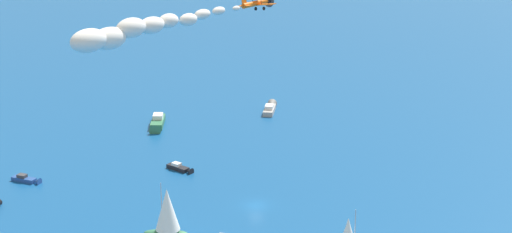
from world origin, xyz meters
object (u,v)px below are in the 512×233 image
at_px(motorboat_mid_cluster, 270,108).
at_px(biplane_lead, 257,2).
at_px(motorboat_far_stbd, 157,123).
at_px(sailboat_trailing, 167,212).
at_px(motorboat_ahead, 28,180).
at_px(motorboat_offshore, 181,168).

bearing_deg(motorboat_mid_cluster, biplane_lead, -41.62).
height_order(motorboat_far_stbd, sailboat_trailing, sailboat_trailing).
height_order(sailboat_trailing, motorboat_ahead, sailboat_trailing).
relative_size(sailboat_trailing, biplane_lead, 1.27).
relative_size(motorboat_offshore, sailboat_trailing, 0.66).
height_order(motorboat_far_stbd, biplane_lead, biplane_lead).
height_order(motorboat_offshore, motorboat_mid_cluster, motorboat_mid_cluster).
bearing_deg(biplane_lead, sailboat_trailing, -88.42).
relative_size(motorboat_ahead, biplane_lead, 0.81).
bearing_deg(biplane_lead, motorboat_ahead, -141.74).
distance_m(sailboat_trailing, biplane_lead, 37.79).
height_order(motorboat_far_stbd, motorboat_ahead, motorboat_far_stbd).
distance_m(motorboat_offshore, motorboat_mid_cluster, 42.40).
xyz_separation_m(motorboat_ahead, biplane_lead, (35.57, 28.05, 36.38)).
bearing_deg(motorboat_offshore, sailboat_trailing, -37.74).
distance_m(motorboat_ahead, motorboat_mid_cluster, 64.58).
height_order(sailboat_trailing, motorboat_mid_cluster, sailboat_trailing).
relative_size(sailboat_trailing, motorboat_mid_cluster, 1.17).
bearing_deg(motorboat_ahead, motorboat_mid_cluster, 94.71).
relative_size(sailboat_trailing, motorboat_ahead, 1.57).
height_order(motorboat_far_stbd, motorboat_mid_cluster, motorboat_far_stbd).
distance_m(sailboat_trailing, motorboat_mid_cluster, 69.39).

